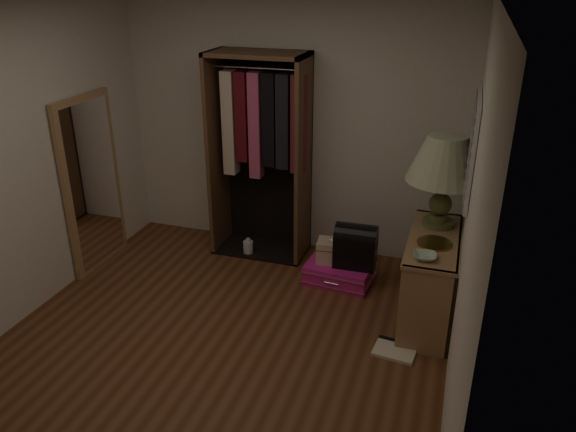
% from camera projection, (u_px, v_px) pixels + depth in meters
% --- Properties ---
extents(ground, '(4.00, 4.00, 0.00)m').
position_uv_depth(ground, '(215.00, 351.00, 4.41)').
color(ground, '#582F19').
rests_on(ground, ground).
extents(room_walls, '(3.52, 4.02, 2.60)m').
position_uv_depth(room_walls, '(216.00, 169.00, 3.82)').
color(room_walls, beige).
rests_on(room_walls, ground).
extents(console_bookshelf, '(0.42, 1.12, 0.75)m').
position_uv_depth(console_bookshelf, '(431.00, 274.00, 4.74)').
color(console_bookshelf, '#987249').
rests_on(console_bookshelf, ground).
extents(open_wardrobe, '(0.95, 0.50, 2.05)m').
position_uv_depth(open_wardrobe, '(262.00, 140.00, 5.53)').
color(open_wardrobe, brown).
rests_on(open_wardrobe, ground).
extents(floor_mirror, '(0.06, 0.80, 1.70)m').
position_uv_depth(floor_mirror, '(92.00, 184.00, 5.41)').
color(floor_mirror, '#A47E4F').
rests_on(floor_mirror, ground).
extents(pink_suitcase, '(0.66, 0.50, 0.19)m').
position_uv_depth(pink_suitcase, '(339.00, 272.00, 5.35)').
color(pink_suitcase, '#D51A87').
rests_on(pink_suitcase, ground).
extents(train_case, '(0.34, 0.25, 0.23)m').
position_uv_depth(train_case, '(334.00, 251.00, 5.32)').
color(train_case, '#C5B897').
rests_on(train_case, pink_suitcase).
extents(black_bag, '(0.39, 0.26, 0.42)m').
position_uv_depth(black_bag, '(356.00, 245.00, 5.20)').
color(black_bag, black).
rests_on(black_bag, pink_suitcase).
extents(table_lamp, '(0.71, 0.71, 0.78)m').
position_uv_depth(table_lamp, '(445.00, 161.00, 4.55)').
color(table_lamp, '#4D582B').
rests_on(table_lamp, console_bookshelf).
extents(brass_tray, '(0.33, 0.33, 0.02)m').
position_uv_depth(brass_tray, '(434.00, 243.00, 4.44)').
color(brass_tray, olive).
rests_on(brass_tray, console_bookshelf).
extents(ceramic_bowl, '(0.18, 0.18, 0.04)m').
position_uv_depth(ceramic_bowl, '(425.00, 256.00, 4.21)').
color(ceramic_bowl, '#A9CBAE').
rests_on(ceramic_bowl, console_bookshelf).
extents(white_jug, '(0.12, 0.12, 0.18)m').
position_uv_depth(white_jug, '(248.00, 248.00, 5.87)').
color(white_jug, silver).
rests_on(white_jug, ground).
extents(floor_book, '(0.35, 0.29, 0.03)m').
position_uv_depth(floor_book, '(395.00, 349.00, 4.41)').
color(floor_book, beige).
rests_on(floor_book, ground).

